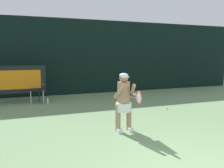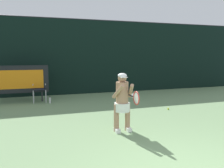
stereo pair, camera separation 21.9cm
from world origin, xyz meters
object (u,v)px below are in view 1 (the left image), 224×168
object	(u,v)px
tennis_racket	(138,98)
water_bottle	(48,101)
scoreboard	(17,80)
umpire_chair	(37,87)
tennis_ball_loose	(167,108)
tennis_player	(124,100)

from	to	relation	value
tennis_racket	water_bottle	bearing A→B (deg)	104.16
scoreboard	water_bottle	distance (m)	1.49
water_bottle	tennis_racket	size ratio (longest dim) A/B	0.44
umpire_chair	scoreboard	bearing A→B (deg)	171.01
water_bottle	tennis_ball_loose	distance (m)	4.60
scoreboard	water_bottle	size ratio (longest dim) A/B	8.30
tennis_racket	tennis_ball_loose	bearing A→B (deg)	38.27
scoreboard	umpire_chair	xyz separation A→B (m)	(0.73, -0.12, -0.33)
umpire_chair	tennis_player	size ratio (longest dim) A/B	0.73
tennis_racket	umpire_chair	bearing A→B (deg)	106.43
tennis_player	tennis_ball_loose	size ratio (longest dim) A/B	21.68
water_bottle	tennis_player	distance (m)	4.34
water_bottle	tennis_player	xyz separation A→B (m)	(1.60, -3.98, 0.68)
tennis_player	tennis_racket	distance (m)	0.62
umpire_chair	tennis_ball_loose	world-z (taller)	umpire_chair
water_bottle	tennis_racket	distance (m)	4.95
tennis_player	water_bottle	bearing A→B (deg)	111.88
scoreboard	water_bottle	world-z (taller)	scoreboard
scoreboard	tennis_ball_loose	distance (m)	5.90
scoreboard	tennis_racket	world-z (taller)	scoreboard
umpire_chair	tennis_player	world-z (taller)	tennis_player
tennis_player	tennis_ball_loose	world-z (taller)	tennis_player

